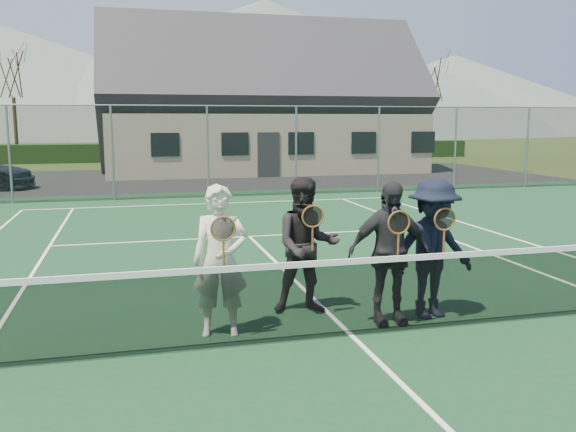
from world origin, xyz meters
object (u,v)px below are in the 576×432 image
at_px(clubhouse, 260,91).
at_px(tennis_net, 353,294).
at_px(player_a, 220,261).
at_px(player_b, 307,246).
at_px(player_d, 433,249).
at_px(player_c, 389,253).

bearing_deg(clubhouse, tennis_net, -99.46).
xyz_separation_m(player_a, player_b, (1.23, 0.59, -0.00)).
relative_size(clubhouse, player_d, 8.67).
bearing_deg(player_d, player_a, 179.49).
relative_size(player_a, player_d, 1.00).
distance_m(clubhouse, player_c, 24.08).
distance_m(clubhouse, player_a, 24.37).
xyz_separation_m(player_a, player_c, (2.09, -0.10, -0.00)).
bearing_deg(player_c, tennis_net, -149.58).
distance_m(tennis_net, player_a, 1.60).
relative_size(player_b, player_d, 1.00).
relative_size(clubhouse, player_c, 8.67).
bearing_deg(player_c, player_d, 6.81).
xyz_separation_m(tennis_net, player_a, (-1.49, 0.46, 0.38)).
relative_size(player_b, player_c, 1.00).
distance_m(player_a, player_b, 1.36).
height_order(tennis_net, player_a, player_a).
height_order(clubhouse, player_c, clubhouse).
height_order(player_a, player_d, same).
xyz_separation_m(tennis_net, player_d, (1.25, 0.43, 0.38)).
xyz_separation_m(player_b, player_c, (0.86, -0.69, 0.00)).
bearing_deg(tennis_net, player_b, 103.99).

